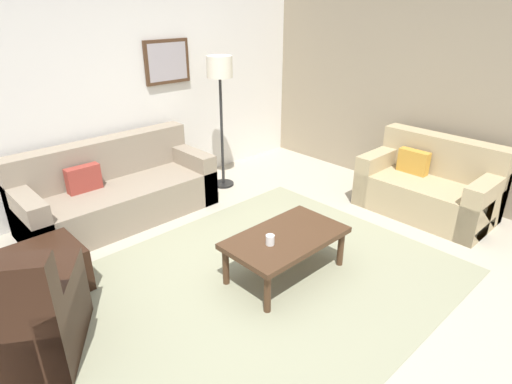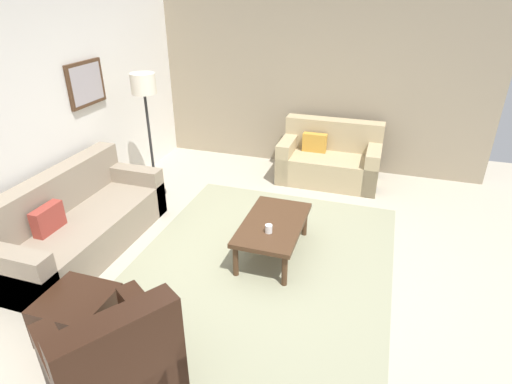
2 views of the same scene
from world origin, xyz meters
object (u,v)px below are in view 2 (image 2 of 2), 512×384
Objects in this scene: couch_main at (75,225)px; framed_artwork at (86,84)px; ottoman at (79,315)px; coffee_table at (273,226)px; cup at (269,229)px; couch_loveseat at (330,160)px; armchair_leather at (115,369)px; lamp_standing at (145,97)px.

couch_main is 1.77m from framed_artwork.
coffee_table reaches higher than ottoman.
coffee_table is at bearing 2.97° from cup.
cup reaches higher than ottoman.
ottoman is at bearing -140.43° from couch_main.
couch_main is 3.70m from couch_loveseat.
lamp_standing is at bearing 25.50° from armchair_leather.
couch_main is 24.10× the size of cup.
couch_loveseat is at bearing -41.38° from couch_main.
couch_main is 1.42m from ottoman.
couch_loveseat is at bearing -7.29° from coffee_table.
couch_loveseat reaches higher than cup.
armchair_leather is 0.65× the size of lamp_standing.
framed_artwork is (0.75, 2.58, 1.17)m from cup.
cup is at bearing -80.86° from couch_main.
ottoman is at bearing -163.74° from lamp_standing.
framed_artwork is at bearing 78.24° from coffee_table.
couch_loveseat is at bearing -11.10° from armchair_leather.
couch_loveseat is 1.33× the size of armchair_leather.
couch_loveseat is (2.77, -2.44, 0.00)m from couch_main.
armchair_leather is (-1.55, -1.60, 0.01)m from couch_main.
cup is (1.44, -1.27, 0.25)m from ottoman.
cup is at bearing -119.31° from lamp_standing.
cup reaches higher than coffee_table.
coffee_table is 1.75× the size of framed_artwork.
cup is 0.14× the size of framed_artwork.
couch_main is 1.86m from lamp_standing.
armchair_leather is (-4.32, 0.85, 0.01)m from couch_loveseat.
couch_loveseat is at bearing -60.62° from lamp_standing.
couch_loveseat is 3.56m from framed_artwork.
armchair_leather is 1.99m from cup.
armchair_leather is 12.46× the size of cup.
coffee_table is 2.45m from lamp_standing.
armchair_leather is 2.18m from coffee_table.
couch_main is 1.45× the size of couch_loveseat.
framed_artwork is (0.53, 2.57, 1.26)m from coffee_table.
armchair_leather is 1.01× the size of coffee_table.
armchair_leather reaches higher than couch_main.
framed_artwork reaches higher than lamp_standing.
couch_loveseat is 2.35× the size of framed_artwork.
cup is 2.50m from lamp_standing.
framed_artwork is at bearing 20.46° from couch_main.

